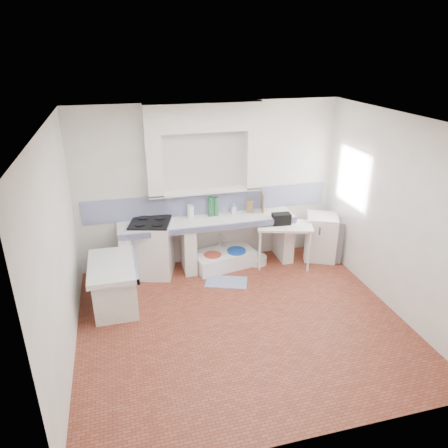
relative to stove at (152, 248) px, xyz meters
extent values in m
plane|color=brown|center=(1.06, -1.72, -0.47)|extent=(4.50, 4.50, 0.00)
plane|color=white|center=(1.06, -1.72, 2.33)|extent=(4.50, 4.50, 0.00)
plane|color=white|center=(1.06, 0.28, 0.93)|extent=(4.50, 0.00, 4.50)
plane|color=white|center=(1.06, -3.72, 0.93)|extent=(4.50, 0.00, 4.50)
plane|color=white|center=(-1.19, -1.72, 0.93)|extent=(0.00, 4.50, 4.50)
plane|color=white|center=(3.31, -1.72, 0.93)|extent=(0.00, 4.50, 4.50)
cube|color=white|center=(0.96, 0.15, 2.11)|extent=(1.90, 0.25, 0.45)
cube|color=#321B10|center=(3.49, -0.52, 1.13)|extent=(0.35, 0.86, 1.06)
cube|color=white|center=(3.34, -0.52, 1.51)|extent=(0.01, 0.84, 0.24)
cube|color=white|center=(0.96, -0.02, 0.39)|extent=(3.00, 0.60, 0.08)
cube|color=navy|center=(0.96, -0.30, 0.39)|extent=(3.00, 0.04, 0.10)
cube|color=white|center=(-0.44, -0.02, -0.06)|extent=(0.20, 0.55, 0.82)
cube|color=white|center=(0.61, -0.02, -0.06)|extent=(0.20, 0.55, 0.82)
cube|color=white|center=(2.36, -0.02, -0.06)|extent=(0.20, 0.55, 0.82)
cube|color=white|center=(-0.64, -0.82, 0.19)|extent=(0.70, 1.10, 0.08)
cube|color=white|center=(-0.64, -0.82, -0.16)|extent=(0.60, 1.00, 0.62)
cube|color=navy|center=(-0.31, -0.82, 0.19)|extent=(0.04, 1.10, 0.10)
cube|color=navy|center=(1.06, 0.26, 0.63)|extent=(4.27, 0.03, 0.40)
cube|color=white|center=(0.00, 0.00, 0.00)|extent=(0.80, 0.79, 0.93)
cube|color=white|center=(1.23, -0.06, -0.34)|extent=(1.15, 0.77, 0.25)
cube|color=white|center=(2.25, -0.29, -0.08)|extent=(1.04, 0.77, 0.04)
cube|color=white|center=(3.01, -0.20, -0.05)|extent=(0.71, 0.71, 0.83)
cylinder|color=#C3462F|center=(1.01, -0.14, -0.32)|extent=(0.31, 0.31, 0.29)
cylinder|color=#D44209|center=(1.27, -0.03, -0.34)|extent=(0.34, 0.34, 0.24)
cylinder|color=#1548B6|center=(1.44, -0.12, -0.31)|extent=(0.35, 0.35, 0.31)
cylinder|color=white|center=(1.83, -0.12, -0.40)|extent=(0.42, 0.42, 0.14)
cylinder|color=silver|center=(1.05, 0.13, -0.33)|extent=(0.09, 0.09, 0.28)
cylinder|color=silver|center=(1.29, 0.13, -0.31)|extent=(0.10, 0.10, 0.30)
cube|color=black|center=(2.20, -0.25, 0.41)|extent=(0.32, 0.20, 0.19)
cylinder|color=#1F6833|center=(1.04, 0.13, 0.61)|extent=(0.10, 0.10, 0.35)
cylinder|color=#1F6833|center=(1.14, 0.13, 0.60)|extent=(0.09, 0.09, 0.33)
cube|color=olive|center=(1.75, 0.13, 0.54)|extent=(0.13, 0.11, 0.21)
cube|color=olive|center=(1.99, 0.13, 0.60)|extent=(0.09, 0.24, 0.33)
cylinder|color=white|center=(0.69, 0.13, 0.55)|extent=(0.12, 0.12, 0.23)
imported|color=white|center=(1.45, 0.13, 0.52)|extent=(0.09, 0.09, 0.18)
cube|color=#364596|center=(1.13, -0.62, -0.46)|extent=(0.77, 0.60, 0.01)
camera|label=1|loc=(-0.42, -6.41, 3.16)|focal=33.62mm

